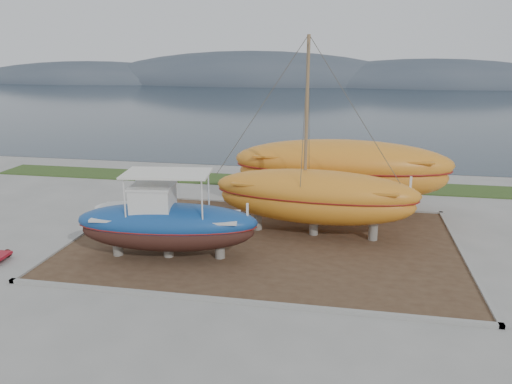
% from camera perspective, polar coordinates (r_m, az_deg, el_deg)
% --- Properties ---
extents(ground, '(140.00, 140.00, 0.00)m').
position_cam_1_polar(ground, '(20.54, -1.05, -9.85)').
color(ground, gray).
rests_on(ground, ground).
extents(dirt_patch, '(18.00, 12.00, 0.06)m').
position_cam_1_polar(dirt_patch, '(24.13, 0.89, -5.74)').
color(dirt_patch, '#422D1E').
rests_on(dirt_patch, ground).
extents(curb_frame, '(18.60, 12.60, 0.15)m').
position_cam_1_polar(curb_frame, '(24.12, 0.89, -5.64)').
color(curb_frame, gray).
rests_on(curb_frame, ground).
extents(grass_strip, '(44.00, 3.00, 0.08)m').
position_cam_1_polar(grass_strip, '(34.98, 4.11, 1.11)').
color(grass_strip, '#284219').
rests_on(grass_strip, ground).
extents(sea, '(260.00, 100.00, 0.04)m').
position_cam_1_polar(sea, '(88.65, 8.32, 9.89)').
color(sea, '#192733').
rests_on(sea, ground).
extents(mountain_ridge, '(200.00, 36.00, 20.00)m').
position_cam_1_polar(mountain_ridge, '(143.45, 9.37, 12.06)').
color(mountain_ridge, '#333D49').
rests_on(mountain_ridge, ground).
extents(blue_caique, '(8.23, 3.43, 3.85)m').
position_cam_1_polar(blue_caique, '(22.12, -10.16, -2.64)').
color(blue_caique, navy).
rests_on(blue_caique, dirt_patch).
extents(white_dinghy, '(4.52, 1.90, 1.33)m').
position_cam_1_polar(white_dinghy, '(26.52, -13.62, -2.59)').
color(white_dinghy, silver).
rests_on(white_dinghy, dirt_patch).
extents(orange_sailboat, '(10.20, 3.66, 9.57)m').
position_cam_1_polar(orange_sailboat, '(23.94, 6.94, 5.96)').
color(orange_sailboat, orange).
rests_on(orange_sailboat, dirt_patch).
extents(orange_bare_hull, '(12.16, 3.69, 3.98)m').
position_cam_1_polar(orange_bare_hull, '(28.56, 9.67, 1.72)').
color(orange_bare_hull, orange).
rests_on(orange_bare_hull, dirt_patch).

